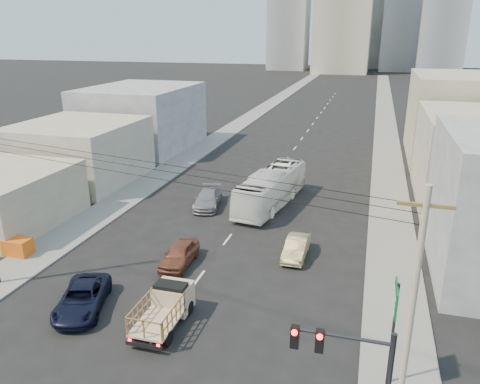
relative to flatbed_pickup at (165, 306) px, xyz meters
The scene contains 23 objects.
ground 3.19m from the flatbed_pickup, 90.47° to the right, with size 420.00×420.00×0.00m, color black.
sidewalk_left 68.04m from the flatbed_pickup, 99.97° to the left, with size 3.50×180.00×0.12m, color slate.
sidewalk_right 68.03m from the flatbed_pickup, 80.07° to the left, with size 3.50×180.00×0.12m, color slate.
lane_dashes 50.02m from the flatbed_pickup, 90.03° to the left, with size 0.15×104.00×0.01m.
flatbed_pickup is the anchor object (origin of this frame).
navy_pickup 4.99m from the flatbed_pickup, behind, with size 2.31×5.02×1.39m, color black.
city_bus 19.17m from the flatbed_pickup, 85.43° to the left, with size 2.68×11.45×3.19m, color white.
sedan_brown 6.72m from the flatbed_pickup, 106.53° to the left, with size 1.70×4.24×1.44m, color brown.
sedan_tan 11.03m from the flatbed_pickup, 61.07° to the left, with size 1.41×4.03×1.33m, color tan.
sedan_grey 17.54m from the flatbed_pickup, 102.33° to the left, with size 2.03×4.99×1.45m, color gray.
traffic_signal 12.09m from the flatbed_pickup, 33.70° to the right, with size 3.23×0.35×6.00m.
green_sign 11.55m from the flatbed_pickup, ahead, with size 0.18×1.60×5.00m.
utility_pole 12.82m from the flatbed_pickup, 19.19° to the right, with size 1.80×0.24×10.00m.
overhead_wires 8.01m from the flatbed_pickup, 90.94° to the right, with size 23.01×5.02×0.72m.
crate_stack 13.80m from the flatbed_pickup, 160.80° to the left, with size 1.80×1.20×1.14m.
bldg_right_far 45.78m from the flatbed_pickup, 64.03° to the left, with size 12.00×16.00×10.00m, color tan.
bldg_left_near 20.18m from the flatbed_pickup, 153.45° to the left, with size 9.00×10.00×4.40m, color tan.
bldg_left_mid 28.40m from the flatbed_pickup, 132.17° to the left, with size 11.00×12.00×6.00m, color #A59885.
bldg_left_far 41.06m from the flatbed_pickup, 118.47° to the left, with size 12.00×16.00×8.00m, color gray.
midrise_ne 183.87m from the flatbed_pickup, 84.36° to the left, with size 16.00×16.00×40.00m, color gray.
midrise_nw 179.61m from the flatbed_pickup, 98.36° to the left, with size 15.00×15.00×34.00m, color gray.
midrise_back 198.20m from the flatbed_pickup, 88.26° to the left, with size 18.00×18.00×44.00m, color gray.
midrise_east 165.26m from the flatbed_pickup, 79.52° to the left, with size 14.00×14.00×28.00m, color gray.
Camera 1 is at (9.59, -16.22, 14.59)m, focal length 35.00 mm.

